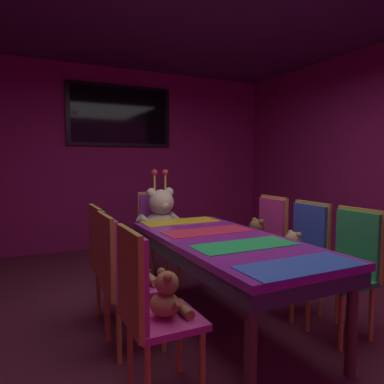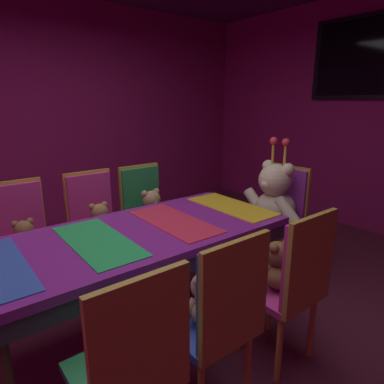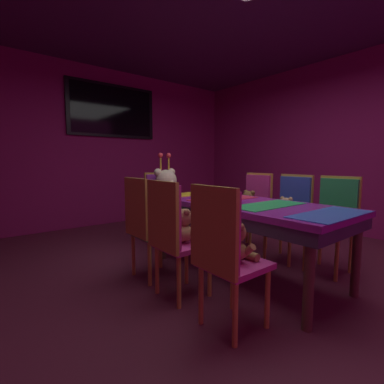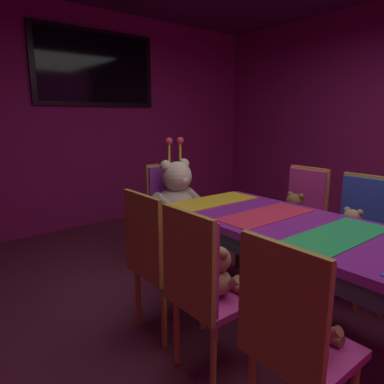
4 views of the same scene
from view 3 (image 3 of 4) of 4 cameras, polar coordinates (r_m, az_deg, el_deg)
name	(u,v)px [view 3 (image 3 of 4)]	position (r m, az deg, el deg)	size (l,w,h in m)	color
ground_plane	(243,274)	(2.99, 10.31, -16.20)	(7.90, 7.90, 0.00)	#591E33
wall_back	(112,148)	(5.43, -16.08, 8.74)	(5.20, 0.12, 2.80)	#8C1959
wall_right	(357,145)	(5.04, 30.66, 8.35)	(0.12, 6.40, 2.80)	#8C1959
banquet_table	(244,211)	(2.81, 10.57, -3.79)	(0.90, 2.02, 0.75)	purple
chair_left_0	(222,245)	(1.84, 6.07, -10.77)	(0.42, 0.41, 0.98)	#CC338C
teddy_left_0	(237,244)	(1.95, 9.11, -10.51)	(0.22, 0.29, 0.27)	olive
chair_left_1	(171,228)	(2.28, -4.39, -7.46)	(0.42, 0.41, 0.98)	#CC338C
teddy_left_1	(185,227)	(2.36, -1.48, -7.27)	(0.24, 0.31, 0.29)	#9E7247
chair_left_2	(144,219)	(2.70, -9.84, -5.38)	(0.42, 0.41, 0.98)	#268C4C
teddy_left_2	(157,216)	(2.77, -7.17, -4.97)	(0.27, 0.35, 0.33)	tan
chair_right_0	(335,214)	(3.26, 27.27, -3.98)	(0.42, 0.41, 0.98)	#268C4C
chair_right_1	(292,208)	(3.47, 19.79, -3.08)	(0.42, 0.41, 0.98)	#2D47B2
teddy_right_1	(285,211)	(3.35, 18.49, -3.67)	(0.23, 0.29, 0.28)	tan
chair_right_2	(255,202)	(3.80, 12.79, -2.09)	(0.42, 0.41, 0.98)	#CC338C
teddy_right_2	(248,204)	(3.69, 11.38, -2.40)	(0.25, 0.33, 0.31)	brown
throne_chair	(160,200)	(3.98, -6.50, -1.61)	(0.41, 0.42, 0.98)	purple
king_teddy_bear	(167,193)	(3.83, -5.21, -0.14)	(0.62, 0.48, 0.80)	beige
wall_tv	(113,111)	(5.42, -15.89, 15.68)	(1.61, 0.06, 0.94)	black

